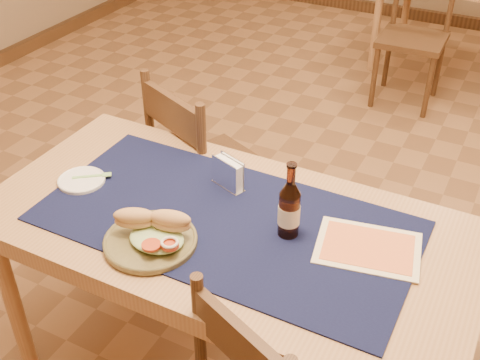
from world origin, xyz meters
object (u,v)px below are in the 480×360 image
at_px(sandwich_plate, 152,235).
at_px(main_table, 226,241).
at_px(chair_main_far, 207,172).
at_px(napkin_holder, 228,174).
at_px(beer_bottle, 289,209).

bearing_deg(sandwich_plate, main_table, 54.40).
relative_size(chair_main_far, napkin_holder, 7.11).
height_order(main_table, sandwich_plate, sandwich_plate).
distance_m(chair_main_far, sandwich_plate, 0.84).
distance_m(main_table, sandwich_plate, 0.27).
bearing_deg(chair_main_far, beer_bottle, -40.87).
xyz_separation_m(sandwich_plate, beer_bottle, (0.35, 0.23, 0.07)).
bearing_deg(main_table, chair_main_far, 125.62).
height_order(main_table, napkin_holder, napkin_holder).
xyz_separation_m(sandwich_plate, napkin_holder, (0.06, 0.37, 0.02)).
bearing_deg(chair_main_far, sandwich_plate, -71.64).
distance_m(main_table, chair_main_far, 0.69).
bearing_deg(sandwich_plate, napkin_holder, 80.33).
relative_size(main_table, sandwich_plate, 5.59).
xyz_separation_m(chair_main_far, sandwich_plate, (0.25, -0.74, 0.29)).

